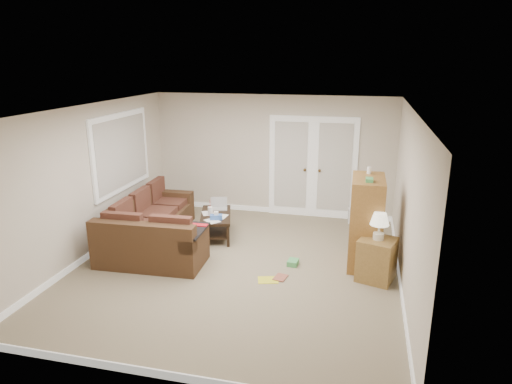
% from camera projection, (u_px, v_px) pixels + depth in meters
% --- Properties ---
extents(floor, '(5.50, 5.50, 0.00)m').
position_uv_depth(floor, '(237.00, 266.00, 7.29)').
color(floor, gray).
rests_on(floor, ground).
extents(ceiling, '(5.00, 5.50, 0.02)m').
position_uv_depth(ceiling, '(235.00, 109.00, 6.59)').
color(ceiling, silver).
rests_on(ceiling, wall_back).
extents(wall_left, '(0.02, 5.50, 2.50)m').
position_uv_depth(wall_left, '(90.00, 182.00, 7.50)').
color(wall_left, beige).
rests_on(wall_left, floor).
extents(wall_right, '(0.02, 5.50, 2.50)m').
position_uv_depth(wall_right, '(408.00, 203.00, 6.38)').
color(wall_right, beige).
rests_on(wall_right, floor).
extents(wall_back, '(5.00, 0.02, 2.50)m').
position_uv_depth(wall_back, '(272.00, 155.00, 9.50)').
color(wall_back, beige).
rests_on(wall_back, floor).
extents(wall_front, '(5.00, 0.02, 2.50)m').
position_uv_depth(wall_front, '(158.00, 270.00, 4.37)').
color(wall_front, beige).
rests_on(wall_front, floor).
extents(baseboards, '(5.00, 5.50, 0.10)m').
position_uv_depth(baseboards, '(237.00, 264.00, 7.28)').
color(baseboards, white).
rests_on(baseboards, floor).
extents(french_doors, '(1.80, 0.05, 2.13)m').
position_uv_depth(french_doors, '(312.00, 168.00, 9.34)').
color(french_doors, white).
rests_on(french_doors, floor).
extents(window_left, '(0.05, 1.92, 1.42)m').
position_uv_depth(window_left, '(122.00, 152.00, 8.34)').
color(window_left, white).
rests_on(window_left, wall_left).
extents(sectional_sofa, '(1.84, 2.63, 0.80)m').
position_uv_depth(sectional_sofa, '(152.00, 231.00, 7.94)').
color(sectional_sofa, '#462E1B').
rests_on(sectional_sofa, floor).
extents(coffee_table, '(0.81, 1.18, 0.73)m').
position_uv_depth(coffee_table, '(216.00, 224.00, 8.48)').
color(coffee_table, black).
rests_on(coffee_table, floor).
extents(tv_armoire, '(0.51, 0.91, 1.55)m').
position_uv_depth(tv_armoire, '(366.00, 222.00, 7.18)').
color(tv_armoire, olive).
rests_on(tv_armoire, floor).
extents(side_cabinet, '(0.62, 0.62, 1.06)m').
position_uv_depth(side_cabinet, '(377.00, 256.00, 6.77)').
color(side_cabinet, olive).
rests_on(side_cabinet, floor).
extents(space_heater, '(0.14, 0.12, 0.32)m').
position_uv_depth(space_heater, '(352.00, 216.00, 9.15)').
color(space_heater, white).
rests_on(space_heater, floor).
extents(floor_magazine, '(0.35, 0.31, 0.01)m').
position_uv_depth(floor_magazine, '(268.00, 280.00, 6.84)').
color(floor_magazine, gold).
rests_on(floor_magazine, floor).
extents(floor_greenbox, '(0.18, 0.22, 0.08)m').
position_uv_depth(floor_greenbox, '(293.00, 262.00, 7.34)').
color(floor_greenbox, '#479D55').
rests_on(floor_greenbox, floor).
extents(floor_book, '(0.22, 0.27, 0.02)m').
position_uv_depth(floor_book, '(275.00, 276.00, 6.94)').
color(floor_book, brown).
rests_on(floor_book, floor).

